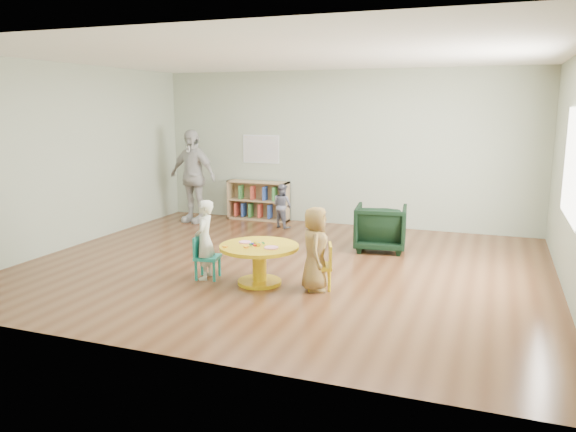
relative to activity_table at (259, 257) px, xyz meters
The scene contains 11 objects.
room 1.76m from the activity_table, 88.71° to the left, with size 7.10×7.00×2.80m.
activity_table is the anchor object (origin of this frame).
kid_chair_left 0.74m from the activity_table, behind, with size 0.34×0.34×0.55m.
kid_chair_right 0.80m from the activity_table, ahead, with size 0.37×0.37×0.55m.
bookshelf 4.02m from the activity_table, 113.54° to the left, with size 1.20×0.30×0.75m.
alphabet_poster 4.26m from the activity_table, 112.68° to the left, with size 0.74×0.01×0.54m.
armchair 2.42m from the activity_table, 63.60° to the left, with size 0.74×0.77×0.70m, color black.
child_left 0.75m from the activity_table, behind, with size 0.37×0.24×1.01m, color silver.
child_right 0.74m from the activity_table, ahead, with size 0.49×0.32×1.01m, color gold.
toddler 3.28m from the activity_table, 106.00° to the left, with size 0.39×0.30×0.80m, color #161937.
adult_caretaker 4.08m from the activity_table, 131.23° to the left, with size 1.02×0.42×1.74m, color beige.
Camera 1 is at (2.65, -6.96, 2.16)m, focal length 35.00 mm.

